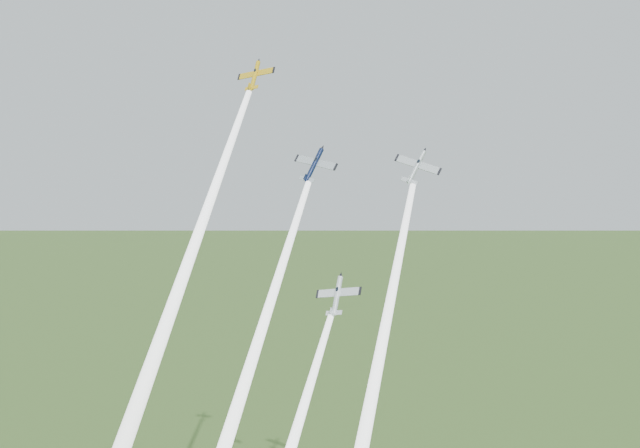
{
  "coord_description": "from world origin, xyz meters",
  "views": [
    {
      "loc": [
        27.72,
        -119.84,
        103.19
      ],
      "look_at": [
        0.0,
        -6.0,
        92.0
      ],
      "focal_mm": 45.0,
      "sensor_mm": 36.0,
      "label": 1
    }
  ],
  "objects": [
    {
      "name": "plane_yellow",
      "position": [
        -12.9,
        3.17,
        114.65
      ],
      "size": [
        7.23,
        6.4,
        7.18
      ],
      "primitive_type": null,
      "rotation": [
        1.0,
        -0.12,
        -0.26
      ],
      "color": "gold"
    },
    {
      "name": "smoke_trail_yellow",
      "position": [
        -17.84,
        -15.59,
        84.44
      ],
      "size": [
        12.09,
        36.97,
        56.45
      ],
      "primitive_type": null,
      "rotation": [
        -0.57,
        0.0,
        -0.26
      ],
      "color": "white"
    },
    {
      "name": "plane_navy",
      "position": [
        -2.78,
        1.55,
        100.53
      ],
      "size": [
        9.44,
        6.53,
        8.14
      ],
      "primitive_type": null,
      "rotation": [
        1.0,
        0.19,
        -0.28
      ],
      "color": "#0C1534"
    },
    {
      "name": "smoke_trail_navy",
      "position": [
        -8.23,
        -17.3,
        69.97
      ],
      "size": [
        13.07,
        37.23,
        57.15
      ],
      "primitive_type": null,
      "rotation": [
        -0.57,
        0.0,
        -0.28
      ],
      "color": "white"
    },
    {
      "name": "plane_silver_right",
      "position": [
        13.06,
        2.65,
        100.28
      ],
      "size": [
        9.46,
        5.82,
        8.68
      ],
      "primitive_type": null,
      "rotation": [
        1.0,
        0.3,
        -0.17
      ],
      "color": "#B2BBC1"
    },
    {
      "name": "smoke_trail_silver_right",
      "position": [
        9.57,
        -17.27,
        68.79
      ],
      "size": [
        9.33,
        39.05,
        59.0
      ],
      "primitive_type": null,
      "rotation": [
        -0.57,
        0.0,
        -0.17
      ],
      "color": "white"
    },
    {
      "name": "plane_silver_low",
      "position": [
        2.41,
        -5.1,
        81.29
      ],
      "size": [
        8.08,
        7.65,
        8.33
      ],
      "primitive_type": null,
      "rotation": [
        1.0,
        -0.16,
        -0.32
      ],
      "color": "silver"
    }
  ]
}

